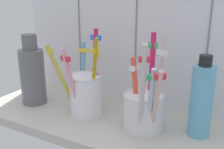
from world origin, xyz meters
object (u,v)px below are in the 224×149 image
object	(u,v)px
toothbrush_cup_left	(84,92)
soap_bottle	(201,100)
toothbrush_cup_right	(143,108)
ceramic_vase	(32,74)

from	to	relation	value
toothbrush_cup_left	soap_bottle	size ratio (longest dim) A/B	1.20
soap_bottle	toothbrush_cup_right	bearing A→B (deg)	-161.56
ceramic_vase	toothbrush_cup_right	bearing A→B (deg)	1.00
toothbrush_cup_right	ceramic_vase	xyz separation A→B (cm)	(-28.89, -0.50, 2.68)
ceramic_vase	soap_bottle	bearing A→B (deg)	5.68
toothbrush_cup_right	soap_bottle	distance (cm)	10.95
toothbrush_cup_left	ceramic_vase	bearing A→B (deg)	-177.48
toothbrush_cup_right	ceramic_vase	distance (cm)	29.02
toothbrush_cup_right	ceramic_vase	bearing A→B (deg)	-179.00
toothbrush_cup_right	soap_bottle	world-z (taller)	toothbrush_cup_right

